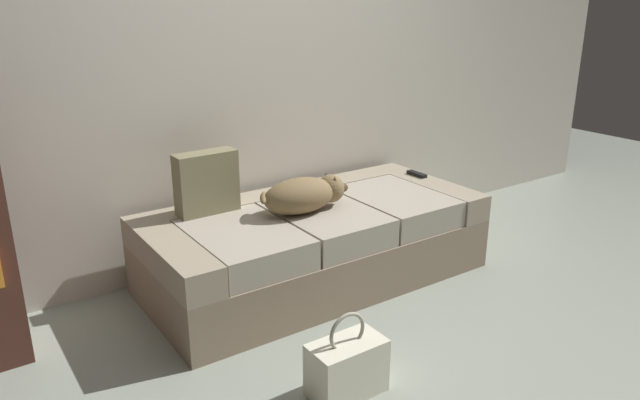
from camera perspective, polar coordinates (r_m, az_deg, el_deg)
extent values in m
plane|color=gray|center=(2.95, 10.30, -14.15)|extent=(10.00, 10.00, 0.00)
cube|color=beige|center=(3.70, -5.63, 15.88)|extent=(6.40, 0.10, 2.80)
cube|color=gray|center=(3.52, -0.46, -5.26)|extent=(1.94, 0.90, 0.30)
cube|color=gray|center=(3.07, -14.09, -5.00)|extent=(0.20, 0.90, 0.16)
cube|color=gray|center=(3.95, 10.01, 0.77)|extent=(0.20, 0.90, 0.16)
cube|color=gray|center=(3.71, -3.49, -0.21)|extent=(1.54, 0.20, 0.16)
cube|color=#AAA08F|center=(3.11, -7.30, -4.22)|extent=(0.50, 0.68, 0.16)
cube|color=#AAA08F|center=(3.35, 0.48, -2.29)|extent=(0.50, 0.68, 0.16)
cube|color=#AAA08F|center=(3.65, 7.08, -0.62)|extent=(0.50, 0.68, 0.16)
ellipsoid|color=olive|center=(3.27, -1.95, 0.41)|extent=(0.43, 0.25, 0.19)
sphere|color=olive|center=(3.38, 0.99, 1.09)|extent=(0.16, 0.16, 0.16)
ellipsoid|color=#4A3C26|center=(3.42, 1.99, 1.14)|extent=(0.09, 0.06, 0.06)
cone|color=#4A3C26|center=(3.39, 0.58, 2.24)|extent=(0.04, 0.04, 0.05)
cone|color=#4A3C26|center=(3.32, 1.42, 1.88)|extent=(0.04, 0.04, 0.05)
ellipsoid|color=olive|center=(3.22, -5.32, 0.21)|extent=(0.13, 0.17, 0.05)
cube|color=black|center=(4.02, 9.16, 2.45)|extent=(0.05, 0.15, 0.02)
cube|color=#7A7553|center=(3.31, -10.71, 1.62)|extent=(0.34, 0.13, 0.34)
cube|color=#EEEACE|center=(2.60, 2.55, -15.62)|extent=(0.32, 0.18, 0.24)
torus|color=#A7A390|center=(2.51, 2.61, -12.42)|extent=(0.18, 0.02, 0.18)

